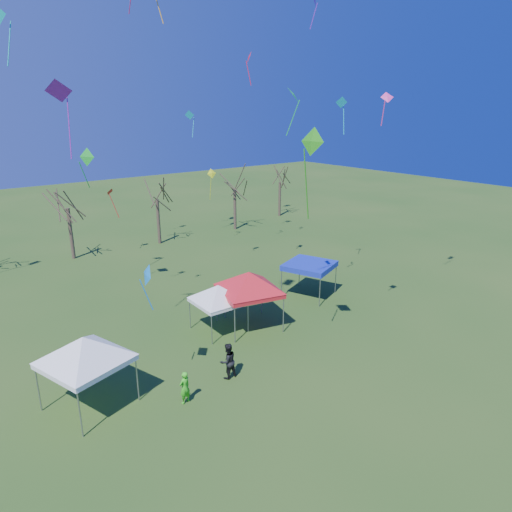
{
  "coord_description": "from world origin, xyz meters",
  "views": [
    {
      "loc": [
        -13.52,
        -16.84,
        12.96
      ],
      "look_at": [
        1.96,
        3.0,
        4.81
      ],
      "focal_mm": 32.0,
      "sensor_mm": 36.0,
      "label": 1
    }
  ],
  "objects": [
    {
      "name": "kite_8",
      "position": [
        -7.0,
        6.19,
        13.72
      ],
      "size": [
        1.49,
        1.34,
        3.62
      ],
      "rotation": [
        0.0,
        0.0,
        2.59
      ],
      "color": "purple",
      "rests_on": "ground"
    },
    {
      "name": "tree_4",
      "position": [
        15.36,
        24.0,
        6.06
      ],
      "size": [
        3.58,
        3.58,
        7.89
      ],
      "color": "#3D2D21",
      "rests_on": "ground"
    },
    {
      "name": "kite_18",
      "position": [
        6.3,
        9.35,
        16.15
      ],
      "size": [
        0.74,
        0.89,
        2.15
      ],
      "rotation": [
        0.0,
        0.0,
        4.16
      ],
      "color": "red",
      "rests_on": "ground"
    },
    {
      "name": "kite_17",
      "position": [
        11.88,
        5.98,
        13.32
      ],
      "size": [
        0.91,
        0.75,
        2.6
      ],
      "rotation": [
        0.0,
        0.0,
        2.59
      ],
      "color": "#0DAFD0",
      "rests_on": "ground"
    },
    {
      "name": "kite_22",
      "position": [
        0.91,
        22.65,
        5.89
      ],
      "size": [
        1.1,
        1.07,
        2.78
      ],
      "rotation": [
        0.0,
        0.0,
        3.75
      ],
      "color": "red",
      "rests_on": "ground"
    },
    {
      "name": "person_dark",
      "position": [
        -2.29,
        -0.15,
        0.94
      ],
      "size": [
        0.92,
        0.72,
        1.88
      ],
      "primitive_type": "imported",
      "rotation": [
        0.0,
        0.0,
        3.15
      ],
      "color": "black",
      "rests_on": "ground"
    },
    {
      "name": "kite_1",
      "position": [
        -5.77,
        0.95,
        5.97
      ],
      "size": [
        0.55,
        1.06,
        2.34
      ],
      "rotation": [
        0.0,
        0.0,
        4.56
      ],
      "color": "blue",
      "rests_on": "ground"
    },
    {
      "name": "tent_white_mid",
      "position": [
        0.21,
        4.46,
        2.76
      ],
      "size": [
        3.87,
        3.87,
        3.42
      ],
      "rotation": [
        0.0,
        0.0,
        -0.02
      ],
      "color": "gray",
      "rests_on": "ground"
    },
    {
      "name": "kite_9",
      "position": [
        6.16,
        -2.09,
        13.45
      ],
      "size": [
        0.81,
        0.75,
        1.65
      ],
      "rotation": [
        0.0,
        0.0,
        5.68
      ],
      "color": "#EE349B",
      "rests_on": "ground"
    },
    {
      "name": "tent_white_west",
      "position": [
        -8.55,
        1.83,
        3.25
      ],
      "size": [
        4.37,
        4.37,
        4.03
      ],
      "rotation": [
        0.0,
        0.0,
        0.3
      ],
      "color": "gray",
      "rests_on": "ground"
    },
    {
      "name": "ground",
      "position": [
        0.0,
        0.0,
        0.0
      ],
      "size": [
        140.0,
        140.0,
        0.0
      ],
      "primitive_type": "plane",
      "color": "#264C18",
      "rests_on": "ground"
    },
    {
      "name": "tree_3",
      "position": [
        6.03,
        24.04,
        6.08
      ],
      "size": [
        3.59,
        3.59,
        7.91
      ],
      "color": "#3D2D21",
      "rests_on": "ground"
    },
    {
      "name": "kite_5",
      "position": [
        1.43,
        -1.74,
        11.5
      ],
      "size": [
        0.52,
        1.34,
        4.3
      ],
      "rotation": [
        0.0,
        0.0,
        4.82
      ],
      "color": "#289416",
      "rests_on": "ground"
    },
    {
      "name": "tent_red",
      "position": [
        1.98,
        3.71,
        3.38
      ],
      "size": [
        4.61,
        4.61,
        4.19
      ],
      "rotation": [
        0.0,
        0.0,
        -0.24
      ],
      "color": "gray",
      "rests_on": "ground"
    },
    {
      "name": "person_green",
      "position": [
        -5.03,
        -0.64,
        0.8
      ],
      "size": [
        0.65,
        0.5,
        1.6
      ],
      "primitive_type": "imported",
      "rotation": [
        0.0,
        0.0,
        3.37
      ],
      "color": "green",
      "rests_on": "ground"
    },
    {
      "name": "tent_blue",
      "position": [
        8.39,
        5.03,
        2.28
      ],
      "size": [
        4.08,
        4.08,
        2.48
      ],
      "rotation": [
        0.0,
        0.0,
        0.37
      ],
      "color": "gray",
      "rests_on": "ground"
    },
    {
      "name": "kite_11",
      "position": [
        -3.81,
        13.32,
        9.99
      ],
      "size": [
        0.89,
        1.16,
        2.65
      ],
      "rotation": [
        0.0,
        0.0,
        5.22
      ],
      "color": "green",
      "rests_on": "ground"
    },
    {
      "name": "kite_25",
      "position": [
        5.04,
        2.05,
        18.27
      ],
      "size": [
        0.81,
        0.71,
        1.82
      ],
      "rotation": [
        0.0,
        0.0,
        0.65
      ],
      "color": "#5C1BC2",
      "rests_on": "ground"
    },
    {
      "name": "tree_2",
      "position": [
        -2.37,
        24.38,
        6.29
      ],
      "size": [
        3.71,
        3.71,
        8.18
      ],
      "color": "#3D2D21",
      "rests_on": "ground"
    },
    {
      "name": "tree_5",
      "position": [
        23.72,
        26.07,
        5.73
      ],
      "size": [
        3.39,
        3.39,
        7.46
      ],
      "color": "#3D2D21",
      "rests_on": "ground"
    },
    {
      "name": "kite_27",
      "position": [
        2.53,
        0.74,
        13.57
      ],
      "size": [
        1.16,
        1.17,
        2.36
      ],
      "rotation": [
        0.0,
        0.0,
        0.8
      ],
      "color": "#169535",
      "rests_on": "ground"
    },
    {
      "name": "kite_19",
      "position": [
        7.05,
        18.72,
        12.4
      ],
      "size": [
        0.81,
        0.85,
        2.27
      ],
      "rotation": [
        0.0,
        0.0,
        2.25
      ],
      "color": "#0C94B5",
      "rests_on": "ground"
    },
    {
      "name": "kite_12",
      "position": [
        12.55,
        24.17,
        6.39
      ],
      "size": [
        1.07,
        0.47,
        3.32
      ],
      "rotation": [
        0.0,
        0.0,
        6.23
      ],
      "color": "#E9F91A",
      "rests_on": "ground"
    }
  ]
}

